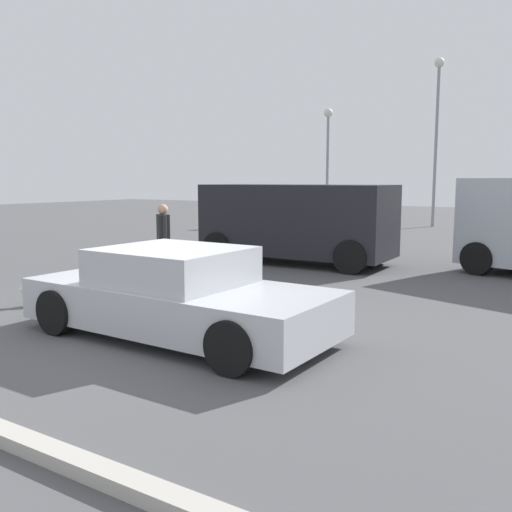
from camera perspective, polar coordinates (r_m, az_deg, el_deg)
name	(u,v)px	position (r m, az deg, el deg)	size (l,w,h in m)	color
ground_plane	(160,335)	(8.06, -9.74, -7.92)	(80.00, 80.00, 0.00)	#515154
sedan_foreground	(177,296)	(7.81, -8.03, -4.04)	(4.48, 2.02, 1.24)	#B7BABF
dog	(38,291)	(10.39, -21.33, -3.39)	(0.45, 0.56, 0.41)	white
suv_dark	(296,221)	(14.53, 4.14, 3.63)	(4.95, 2.19, 2.04)	black
pedestrian	(163,235)	(12.33, -9.44, 2.16)	(0.46, 0.44, 1.65)	gray
light_post_near	(437,116)	(27.38, 18.01, 13.43)	(0.44, 0.44, 7.60)	gray
light_post_mid	(328,144)	(29.03, 7.34, 11.25)	(0.44, 0.44, 5.71)	gray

